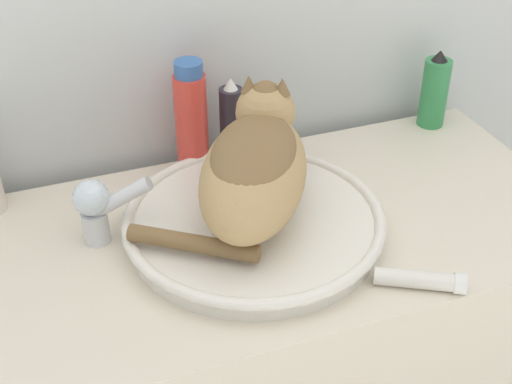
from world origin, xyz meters
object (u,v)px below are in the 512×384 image
faucet (97,206)px  hairspray_can_black (231,125)px  spray_bottle_trigger (435,91)px  cat (254,164)px  cream_tube (421,280)px  shampoo_bottle_tall (191,120)px

faucet → hairspray_can_black: 0.32m
spray_bottle_trigger → faucet: bearing=-167.8°
cat → cream_tube: size_ratio=2.68×
hairspray_can_black → cat: bearing=-99.1°
faucet → shampoo_bottle_tall: size_ratio=0.58×
faucet → cream_tube: bearing=-16.7°
spray_bottle_trigger → hairspray_can_black: 0.45m
spray_bottle_trigger → hairspray_can_black: bearing=180.0°
cat → hairspray_can_black: cat is taller
faucet → cream_tube: 0.52m
faucet → spray_bottle_trigger: spray_bottle_trigger is taller
shampoo_bottle_tall → faucet: bearing=-142.4°
cat → hairspray_can_black: size_ratio=2.03×
shampoo_bottle_tall → spray_bottle_trigger: (0.52, -0.00, -0.03)m
cat → spray_bottle_trigger: 0.53m
cat → cream_tube: bearing=-110.6°
cat → hairspray_can_black: bearing=20.4°
cat → spray_bottle_trigger: bearing=-36.0°
hairspray_can_black → cream_tube: 0.47m
hairspray_can_black → cream_tube: bearing=-70.9°
cream_tube → shampoo_bottle_tall: bearing=117.5°
cat → cream_tube: (0.19, -0.23, -0.12)m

